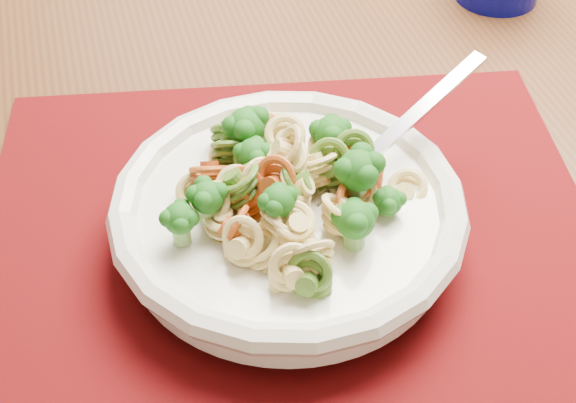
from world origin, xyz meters
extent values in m
cube|color=#452D17|center=(0.00, 0.00, 0.00)|extent=(4.00, 4.00, 0.01)
cube|color=#4B2D15|center=(-0.15, -0.77, 0.74)|extent=(1.68, 1.21, 0.04)
cube|color=#520803|center=(-0.19, -0.81, 0.76)|extent=(0.45, 0.36, 0.00)
cylinder|color=silver|center=(-0.19, -0.83, 0.77)|extent=(0.10, 0.10, 0.01)
cylinder|color=silver|center=(-0.19, -0.83, 0.79)|extent=(0.22, 0.22, 0.03)
torus|color=silver|center=(-0.19, -0.83, 0.80)|extent=(0.24, 0.24, 0.02)
camera|label=1|loc=(-0.25, -1.21, 1.18)|focal=50.00mm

